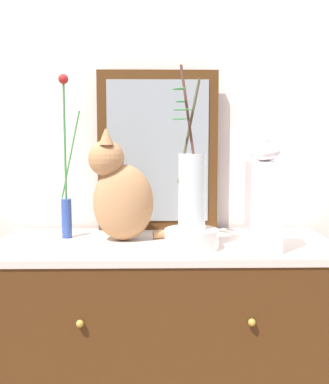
{
  "coord_description": "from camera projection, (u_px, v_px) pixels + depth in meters",
  "views": [
    {
      "loc": [
        -0.03,
        -1.69,
        1.27
      ],
      "look_at": [
        0.0,
        0.0,
        1.07
      ],
      "focal_mm": 45.07,
      "sensor_mm": 36.0,
      "label": 1
    }
  ],
  "objects": [
    {
      "name": "vase_glass_clear",
      "position": [
        191.0,
        188.0,
        1.59
      ],
      "size": [
        0.12,
        0.22,
        0.54
      ],
      "color": "silver",
      "rests_on": "bowl_porcelain"
    },
    {
      "name": "cat_sitting",
      "position": [
        121.0,
        194.0,
        1.73
      ],
      "size": [
        0.37,
        0.19,
        0.4
      ],
      "color": "#AC784E",
      "rests_on": "sideboard"
    },
    {
      "name": "jar_lidded_porcelain",
      "position": [
        264.0,
        199.0,
        1.56
      ],
      "size": [
        0.11,
        0.11,
        0.38
      ],
      "color": "silver",
      "rests_on": "sideboard"
    },
    {
      "name": "vase_slim_green",
      "position": [
        66.0,
        188.0,
        1.77
      ],
      "size": [
        0.08,
        0.04,
        0.6
      ],
      "color": "#2D4792",
      "rests_on": "sideboard"
    },
    {
      "name": "wall_back",
      "position": [
        163.0,
        129.0,
        2.01
      ],
      "size": [
        4.4,
        0.08,
        2.6
      ],
      "primitive_type": "cube",
      "color": "silver",
      "rests_on": "ground_plane"
    },
    {
      "name": "sideboard",
      "position": [
        165.0,
        361.0,
        1.77
      ],
      "size": [
        1.2,
        0.53,
        0.89
      ],
      "color": "#4B2A11",
      "rests_on": "ground_plane"
    },
    {
      "name": "mirror_leaning",
      "position": [
        158.0,
        151.0,
        1.92
      ],
      "size": [
        0.48,
        0.03,
        0.63
      ],
      "color": "#4A2A10",
      "rests_on": "sideboard"
    },
    {
      "name": "bowl_porcelain",
      "position": [
        191.0,
        239.0,
        1.61
      ],
      "size": [
        0.18,
        0.18,
        0.07
      ],
      "primitive_type": "cylinder",
      "color": "silver",
      "rests_on": "sideboard"
    }
  ]
}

